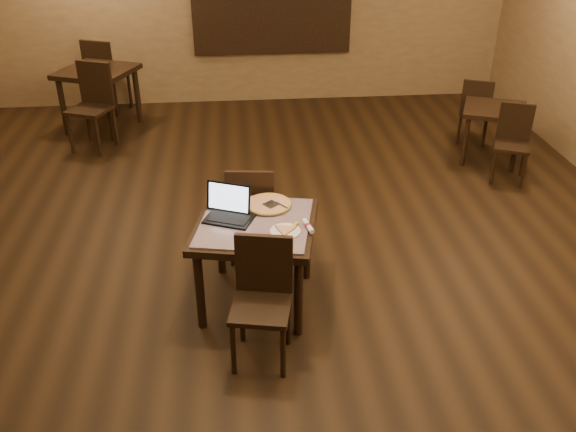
{
  "coord_description": "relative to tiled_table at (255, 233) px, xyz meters",
  "views": [
    {
      "loc": [
        -0.13,
        -4.25,
        3.15
      ],
      "look_at": [
        0.25,
        -0.23,
        0.85
      ],
      "focal_mm": 38.0,
      "sensor_mm": 36.0,
      "label": 1
    }
  ],
  "objects": [
    {
      "name": "tiled_table",
      "position": [
        0.0,
        0.0,
        0.0
      ],
      "size": [
        1.09,
        1.09,
        0.76
      ],
      "rotation": [
        0.0,
        0.0,
        -0.21
      ],
      "color": "black",
      "rests_on": "ground"
    },
    {
      "name": "ground",
      "position": [
        0.0,
        0.14,
        -0.66
      ],
      "size": [
        10.0,
        10.0,
        0.0
      ],
      "primitive_type": "plane",
      "color": "black",
      "rests_on": "ground"
    },
    {
      "name": "pizza_whole",
      "position": [
        0.12,
        0.24,
        0.12
      ],
      "size": [
        0.37,
        0.37,
        0.03
      ],
      "color": "beige",
      "rests_on": "pizza_pan"
    },
    {
      "name": "other_table_a_chair_near",
      "position": [
        3.03,
        2.09,
        -0.17
      ],
      "size": [
        0.49,
        0.49,
        0.87
      ],
      "rotation": [
        0.0,
        0.0,
        -0.4
      ],
      "color": "black",
      "rests_on": "ground"
    },
    {
      "name": "pizza_slice",
      "position": [
        0.22,
        -0.18,
        0.13
      ],
      "size": [
        0.27,
        0.27,
        0.02
      ],
      "primitive_type": null,
      "rotation": [
        0.0,
        0.0,
        0.86
      ],
      "color": "beige",
      "rests_on": "plate"
    },
    {
      "name": "other_table_b",
      "position": [
        -1.93,
        4.14,
        0.04
      ],
      "size": [
        1.17,
        1.17,
        0.84
      ],
      "rotation": [
        0.0,
        0.0,
        -0.39
      ],
      "color": "black",
      "rests_on": "ground"
    },
    {
      "name": "napkin_roll",
      "position": [
        0.4,
        -0.14,
        0.12
      ],
      "size": [
        0.08,
        0.19,
        0.04
      ],
      "rotation": [
        0.0,
        0.0,
        0.21
      ],
      "color": "white",
      "rests_on": "tiled_table"
    },
    {
      "name": "plate",
      "position": [
        0.22,
        -0.18,
        0.11
      ],
      "size": [
        0.23,
        0.23,
        0.01
      ],
      "primitive_type": "cylinder",
      "color": "white",
      "rests_on": "tiled_table"
    },
    {
      "name": "wall_back",
      "position": [
        0.0,
        5.14,
        0.84
      ],
      "size": [
        8.0,
        0.02,
        3.0
      ],
      "primitive_type": "cube",
      "color": "olive",
      "rests_on": "ground"
    },
    {
      "name": "chair_main_far",
      "position": [
        -0.01,
        0.62,
        -0.12
      ],
      "size": [
        0.46,
        0.46,
        0.95
      ],
      "rotation": [
        0.0,
        0.0,
        3.03
      ],
      "color": "black",
      "rests_on": "ground"
    },
    {
      "name": "other_table_a",
      "position": [
        3.0,
        2.61,
        -0.1
      ],
      "size": [
        0.94,
        0.94,
        0.67
      ],
      "rotation": [
        0.0,
        0.0,
        -0.4
      ],
      "color": "black",
      "rests_on": "ground"
    },
    {
      "name": "other_table_b_chair_far",
      "position": [
        -1.97,
        4.78,
        -0.05
      ],
      "size": [
        0.61,
        0.61,
        1.08
      ],
      "rotation": [
        0.0,
        0.0,
        2.75
      ],
      "color": "black",
      "rests_on": "ground"
    },
    {
      "name": "spatula",
      "position": [
        0.14,
        0.22,
        0.13
      ],
      "size": [
        0.25,
        0.28,
        0.01
      ],
      "primitive_type": "cube",
      "rotation": [
        0.0,
        0.0,
        0.64
      ],
      "color": "silver",
      "rests_on": "pizza_whole"
    },
    {
      "name": "chair_main_near",
      "position": [
        0.02,
        -0.62,
        -0.12
      ],
      "size": [
        0.49,
        0.49,
        0.95
      ],
      "rotation": [
        0.0,
        0.0,
        -0.2
      ],
      "color": "black",
      "rests_on": "ground"
    },
    {
      "name": "other_table_b_chair_near",
      "position": [
        -1.89,
        3.5,
        -0.05
      ],
      "size": [
        0.61,
        0.61,
        1.08
      ],
      "rotation": [
        0.0,
        0.0,
        -0.39
      ],
      "color": "black",
      "rests_on": "ground"
    },
    {
      "name": "laptop",
      "position": [
        -0.2,
        0.11,
        0.17
      ],
      "size": [
        0.43,
        0.41,
        0.25
      ],
      "rotation": [
        0.0,
        0.0,
        -0.4
      ],
      "color": "black",
      "rests_on": "tiled_table"
    },
    {
      "name": "other_table_a_chair_far",
      "position": [
        2.97,
        3.12,
        -0.17
      ],
      "size": [
        0.49,
        0.49,
        0.87
      ],
      "rotation": [
        0.0,
        0.0,
        2.75
      ],
      "color": "black",
      "rests_on": "ground"
    },
    {
      "name": "pizza_pan",
      "position": [
        0.12,
        0.24,
        0.11
      ],
      "size": [
        0.34,
        0.34,
        0.01
      ],
      "primitive_type": "cylinder",
      "color": "silver",
      "rests_on": "tiled_table"
    }
  ]
}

